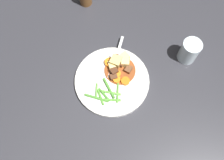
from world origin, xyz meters
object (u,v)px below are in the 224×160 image
meat_chunk_0 (128,69)px  meat_chunk_4 (120,63)px  meat_chunk_2 (114,71)px  water_glass (189,51)px  carrot_slice_3 (117,74)px  potato_chunk_3 (124,58)px  potato_chunk_2 (112,65)px  potato_chunk_0 (116,62)px  meat_chunk_3 (117,58)px  meat_chunk_1 (113,77)px  carrot_slice_0 (125,81)px  carrot_slice_1 (109,62)px  carrot_slice_2 (117,80)px  fork (116,58)px  potato_chunk_1 (125,63)px  dinner_plate (112,81)px

meat_chunk_0 → meat_chunk_4: bearing=85.8°
meat_chunk_2 → water_glass: water_glass is taller
carrot_slice_3 → potato_chunk_3: bearing=17.0°
potato_chunk_2 → water_glass: 0.27m
potato_chunk_2 → meat_chunk_0: potato_chunk_2 is taller
potato_chunk_0 → meat_chunk_4: bearing=-54.7°
meat_chunk_4 → meat_chunk_3: bearing=64.3°
potato_chunk_0 → meat_chunk_1: potato_chunk_0 is taller
carrot_slice_0 → potato_chunk_3: potato_chunk_3 is taller
water_glass → carrot_slice_1: bearing=134.7°
carrot_slice_2 → meat_chunk_0: meat_chunk_0 is taller
fork → meat_chunk_0: bearing=-101.0°
meat_chunk_0 → meat_chunk_1: size_ratio=1.09×
carrot_slice_0 → meat_chunk_3: bearing=54.7°
meat_chunk_0 → meat_chunk_4: meat_chunk_4 is taller
carrot_slice_2 → carrot_slice_3: (0.02, 0.01, -0.00)m
carrot_slice_1 → carrot_slice_2: carrot_slice_1 is taller
carrot_slice_2 → potato_chunk_3: bearing=20.1°
potato_chunk_0 → potato_chunk_1: (0.02, -0.03, -0.00)m
carrot_slice_0 → dinner_plate: bearing=119.5°
carrot_slice_2 → meat_chunk_2: bearing=55.4°
carrot_slice_3 → dinner_plate: bearing=173.9°
carrot_slice_3 → potato_chunk_3: (0.06, 0.02, 0.01)m
carrot_slice_2 → water_glass: bearing=-31.0°
dinner_plate → meat_chunk_2: 0.03m
carrot_slice_3 → meat_chunk_1: size_ratio=1.13×
carrot_slice_2 → meat_chunk_4: 0.06m
potato_chunk_3 → potato_chunk_2: bearing=161.1°
carrot_slice_3 → meat_chunk_0: meat_chunk_0 is taller
meat_chunk_1 → water_glass: (0.23, -0.15, 0.02)m
meat_chunk_3 → water_glass: water_glass is taller
dinner_plate → meat_chunk_4: bearing=12.9°
meat_chunk_1 → meat_chunk_4: (0.06, 0.01, 0.00)m
meat_chunk_4 → fork: size_ratio=0.18×
dinner_plate → potato_chunk_2: (0.04, 0.03, 0.02)m
carrot_slice_3 → water_glass: 0.26m
potato_chunk_1 → meat_chunk_3: 0.04m
dinner_plate → carrot_slice_3: size_ratio=9.30×
carrot_slice_2 → carrot_slice_3: same height
carrot_slice_1 → fork: bearing=-14.6°
carrot_slice_3 → potato_chunk_1: (0.05, 0.00, 0.01)m
carrot_slice_2 → meat_chunk_1: size_ratio=1.07×
carrot_slice_1 → meat_chunk_4: bearing=-56.5°
potato_chunk_0 → fork: size_ratio=0.21×
meat_chunk_1 → water_glass: water_glass is taller
carrot_slice_0 → potato_chunk_1: potato_chunk_1 is taller
carrot_slice_3 → potato_chunk_0: 0.04m
potato_chunk_3 → dinner_plate: bearing=-170.0°
potato_chunk_1 → potato_chunk_3: (0.01, 0.02, 0.00)m
dinner_plate → carrot_slice_1: (0.04, 0.05, 0.01)m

